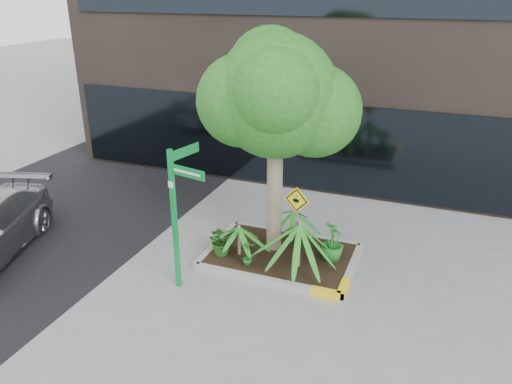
% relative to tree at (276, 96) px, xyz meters
% --- Properties ---
extents(ground, '(80.00, 80.00, 0.00)m').
position_rel_tree_xyz_m(ground, '(0.06, -0.53, -3.66)').
color(ground, gray).
rests_on(ground, ground).
extents(asphalt_road, '(7.00, 80.00, 0.01)m').
position_rel_tree_xyz_m(asphalt_road, '(-6.44, -0.53, -3.65)').
color(asphalt_road, black).
rests_on(asphalt_road, ground).
extents(planter, '(3.35, 2.36, 0.15)m').
position_rel_tree_xyz_m(planter, '(0.29, -0.26, -3.56)').
color(planter, '#9E9E99').
rests_on(planter, ground).
extents(tree, '(3.34, 2.96, 5.01)m').
position_rel_tree_xyz_m(tree, '(0.00, 0.00, 0.00)').
color(tree, tan).
rests_on(tree, ground).
extents(palm_front, '(1.19, 1.19, 1.32)m').
position_rel_tree_xyz_m(palm_front, '(0.78, -0.62, -2.52)').
color(palm_front, tan).
rests_on(palm_front, ground).
extents(palm_left, '(0.81, 0.81, 0.90)m').
position_rel_tree_xyz_m(palm_left, '(-0.62, -0.60, -2.84)').
color(palm_left, tan).
rests_on(palm_left, ground).
extents(palm_back, '(0.89, 0.89, 0.99)m').
position_rel_tree_xyz_m(palm_back, '(0.29, 0.50, -2.77)').
color(palm_back, tan).
rests_on(palm_back, ground).
extents(shrub_a, '(0.90, 0.90, 0.71)m').
position_rel_tree_xyz_m(shrub_a, '(-0.98, -0.74, -3.16)').
color(shrub_a, '#215217').
rests_on(shrub_a, planter).
extents(shrub_b, '(0.68, 0.68, 0.89)m').
position_rel_tree_xyz_m(shrub_b, '(1.39, -0.12, -3.06)').
color(shrub_b, '#217023').
rests_on(shrub_b, planter).
extents(shrub_c, '(0.40, 0.40, 0.64)m').
position_rel_tree_xyz_m(shrub_c, '(-0.24, -1.03, -3.19)').
color(shrub_c, '#226F23').
rests_on(shrub_c, planter).
extents(shrub_d, '(0.39, 0.39, 0.66)m').
position_rel_tree_xyz_m(shrub_d, '(0.61, 0.23, -3.18)').
color(shrub_d, '#1F601B').
rests_on(shrub_d, planter).
extents(street_sign_post, '(0.86, 0.99, 2.96)m').
position_rel_tree_xyz_m(street_sign_post, '(-1.31, -1.99, -1.83)').
color(street_sign_post, '#0D953C').
rests_on(street_sign_post, ground).
extents(cattle_sign, '(0.55, 0.12, 1.82)m').
position_rel_tree_xyz_m(cattle_sign, '(0.69, -0.62, -2.28)').
color(cattle_sign, slate).
rests_on(cattle_sign, ground).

